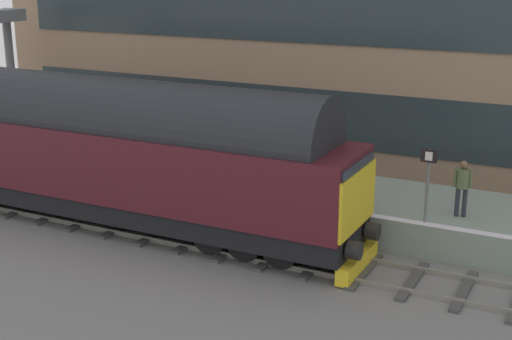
# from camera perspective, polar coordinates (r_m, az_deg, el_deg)

# --- Properties ---
(ground_plane) EXTENTS (140.00, 140.00, 0.00)m
(ground_plane) POSITION_cam_1_polar(r_m,az_deg,el_deg) (20.83, -0.04, -6.46)
(ground_plane) COLOR slate
(ground_plane) RESTS_ON ground
(track_main) EXTENTS (2.50, 60.00, 0.15)m
(track_main) POSITION_cam_1_polar(r_m,az_deg,el_deg) (20.81, -0.04, -6.32)
(track_main) COLOR gray
(track_main) RESTS_ON ground
(station_platform) EXTENTS (4.00, 44.00, 1.01)m
(station_platform) POSITION_cam_1_polar(r_m,az_deg,el_deg) (23.72, 3.88, -2.32)
(station_platform) COLOR gray
(station_platform) RESTS_ON ground
(diesel_locomotive) EXTENTS (2.74, 20.06, 4.68)m
(diesel_locomotive) POSITION_cam_1_polar(r_m,az_deg,el_deg) (23.77, -14.92, 2.19)
(diesel_locomotive) COLOR black
(diesel_locomotive) RESTS_ON ground
(platform_number_sign) EXTENTS (0.10, 0.44, 2.10)m
(platform_number_sign) POSITION_cam_1_polar(r_m,az_deg,el_deg) (20.30, 13.39, -0.37)
(platform_number_sign) COLOR slate
(platform_number_sign) RESTS_ON station_platform
(waiting_passenger) EXTENTS (0.41, 0.50, 1.64)m
(waiting_passenger) POSITION_cam_1_polar(r_m,az_deg,el_deg) (21.17, 15.96, -1.01)
(waiting_passenger) COLOR #292B33
(waiting_passenger) RESTS_ON station_platform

